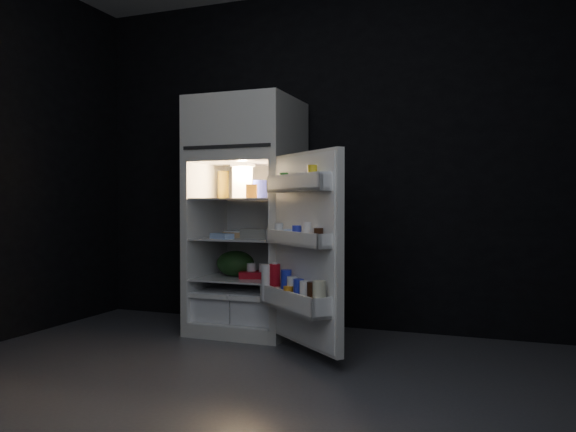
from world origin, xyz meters
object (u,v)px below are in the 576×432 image
at_px(milk_jug, 243,183).
at_px(egg_carton, 259,234).
at_px(yogurt_tray, 259,275).
at_px(fridge_door, 302,252).
at_px(refrigerator, 248,208).

height_order(milk_jug, egg_carton, milk_jug).
distance_m(egg_carton, yogurt_tray, 0.31).
bearing_deg(yogurt_tray, egg_carton, -62.27).
height_order(fridge_door, milk_jug, fridge_door).
bearing_deg(milk_jug, refrigerator, -44.88).
height_order(refrigerator, yogurt_tray, refrigerator).
relative_size(fridge_door, egg_carton, 4.46).
distance_m(fridge_door, milk_jug, 1.07).
height_order(refrigerator, fridge_door, refrigerator).
height_order(egg_carton, yogurt_tray, egg_carton).
xyz_separation_m(refrigerator, yogurt_tray, (0.13, -0.09, -0.50)).
distance_m(refrigerator, milk_jug, 0.20).
bearing_deg(fridge_door, milk_jug, 137.76).
distance_m(fridge_door, egg_carton, 0.76).
bearing_deg(fridge_door, egg_carton, 134.96).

